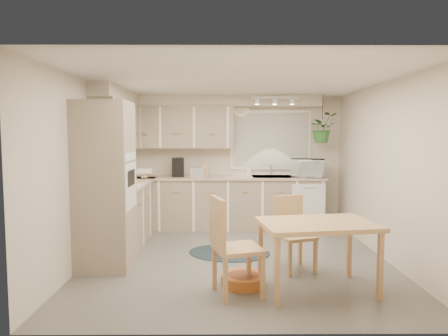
{
  "coord_description": "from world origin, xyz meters",
  "views": [
    {
      "loc": [
        -0.22,
        -5.35,
        1.68
      ],
      "look_at": [
        -0.18,
        0.55,
        1.2
      ],
      "focal_mm": 32.0,
      "sensor_mm": 36.0,
      "label": 1
    }
  ],
  "objects_px": {
    "chair_left": "(238,246)",
    "chair_back": "(296,234)",
    "braided_rug": "(229,253)",
    "pet_bed": "(243,280)",
    "microwave": "(308,166)",
    "dining_table": "(317,256)"
  },
  "relations": [
    {
      "from": "chair_left",
      "to": "chair_back",
      "type": "distance_m",
      "value": 1.05
    },
    {
      "from": "chair_left",
      "to": "braided_rug",
      "type": "height_order",
      "value": "chair_left"
    },
    {
      "from": "chair_back",
      "to": "pet_bed",
      "type": "height_order",
      "value": "chair_back"
    },
    {
      "from": "chair_left",
      "to": "microwave",
      "type": "height_order",
      "value": "microwave"
    },
    {
      "from": "microwave",
      "to": "chair_back",
      "type": "bearing_deg",
      "value": -94.63
    },
    {
      "from": "chair_back",
      "to": "pet_bed",
      "type": "bearing_deg",
      "value": 15.83
    },
    {
      "from": "pet_bed",
      "to": "dining_table",
      "type": "bearing_deg",
      "value": -12.26
    },
    {
      "from": "dining_table",
      "to": "microwave",
      "type": "height_order",
      "value": "microwave"
    },
    {
      "from": "chair_left",
      "to": "braided_rug",
      "type": "xyz_separation_m",
      "value": [
        -0.06,
        1.48,
        -0.52
      ]
    },
    {
      "from": "chair_back",
      "to": "dining_table",
      "type": "bearing_deg",
      "value": 79.77
    },
    {
      "from": "dining_table",
      "to": "chair_back",
      "type": "distance_m",
      "value": 0.67
    },
    {
      "from": "chair_back",
      "to": "braided_rug",
      "type": "bearing_deg",
      "value": -62.39
    },
    {
      "from": "chair_back",
      "to": "microwave",
      "type": "distance_m",
      "value": 2.38
    },
    {
      "from": "chair_back",
      "to": "braided_rug",
      "type": "distance_m",
      "value": 1.19
    },
    {
      "from": "dining_table",
      "to": "pet_bed",
      "type": "xyz_separation_m",
      "value": [
        -0.78,
        0.17,
        -0.32
      ]
    },
    {
      "from": "dining_table",
      "to": "chair_left",
      "type": "height_order",
      "value": "chair_left"
    },
    {
      "from": "chair_left",
      "to": "chair_back",
      "type": "xyz_separation_m",
      "value": [
        0.75,
        0.74,
        -0.06
      ]
    },
    {
      "from": "dining_table",
      "to": "chair_back",
      "type": "height_order",
      "value": "chair_back"
    },
    {
      "from": "pet_bed",
      "to": "braided_rug",
      "type": "bearing_deg",
      "value": 96.31
    },
    {
      "from": "pet_bed",
      "to": "microwave",
      "type": "relative_size",
      "value": 0.87
    },
    {
      "from": "chair_left",
      "to": "microwave",
      "type": "relative_size",
      "value": 1.8
    },
    {
      "from": "chair_left",
      "to": "microwave",
      "type": "bearing_deg",
      "value": 138.35
    }
  ]
}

